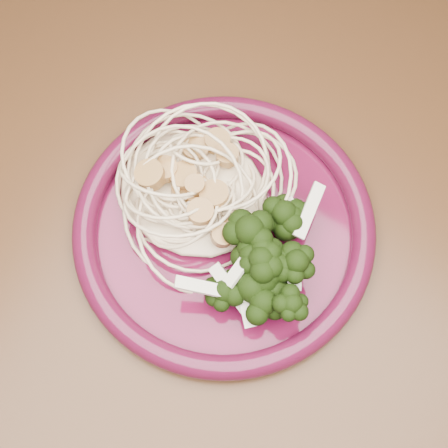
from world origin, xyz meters
The scene contains 6 objects.
dining_table centered at (0.00, 0.00, 0.65)m, with size 1.20×0.80×0.75m.
dinner_plate centered at (-0.06, -0.03, 0.76)m, with size 0.38×0.38×0.03m.
spaghetti_pile centered at (-0.10, -0.02, 0.77)m, with size 0.16×0.14×0.04m, color beige.
scallop_cluster centered at (-0.10, -0.02, 0.82)m, with size 0.14×0.14×0.05m, color #A5773C, non-canonical shape.
broccoli_pile centered at (0.00, -0.05, 0.78)m, with size 0.09×0.15×0.05m, color black.
onion_garnish centered at (0.00, -0.05, 0.82)m, with size 0.07×0.10×0.06m, color beige, non-canonical shape.
Camera 1 is at (0.07, -0.23, 1.34)m, focal length 50.00 mm.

